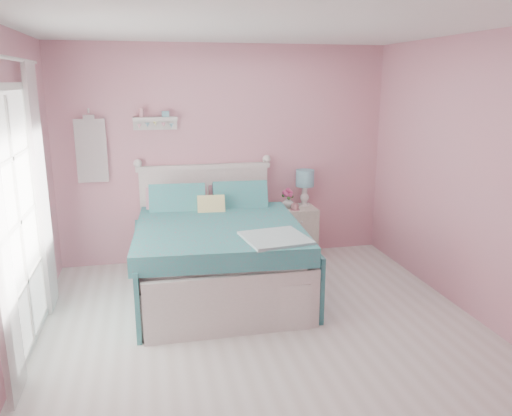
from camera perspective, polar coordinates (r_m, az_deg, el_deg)
name	(u,v)px	position (r m, az deg, el deg)	size (l,w,h in m)	color
floor	(270,343)	(4.42, 1.56, -15.12)	(4.50, 4.50, 0.00)	beige
room_shell	(271,159)	(3.89, 1.72, 5.63)	(4.50, 4.50, 4.50)	pink
bed	(217,254)	(5.29, -4.50, -5.21)	(1.74, 2.12, 1.20)	silver
nightstand	(296,232)	(6.29, 4.64, -2.78)	(0.45, 0.45, 0.65)	beige
table_lamp	(305,181)	(6.23, 5.60, 3.11)	(0.23, 0.23, 0.45)	white
vase	(288,202)	(6.15, 3.66, 0.69)	(0.14, 0.14, 0.15)	silver
teacup	(295,207)	(6.05, 4.47, 0.11)	(0.10, 0.10, 0.08)	pink
roses	(288,193)	(6.12, 3.67, 1.71)	(0.14, 0.11, 0.12)	#D74987
wall_shelf	(155,120)	(5.94, -11.49, 9.82)	(0.50, 0.15, 0.25)	silver
hanging_dress	(91,151)	(5.99, -18.30, 6.20)	(0.34, 0.03, 0.72)	white
french_door	(18,223)	(4.39, -25.54, -1.57)	(0.04, 1.32, 2.16)	silver
curtain_far	(41,190)	(5.07, -23.33, 1.86)	(0.04, 0.40, 2.32)	white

